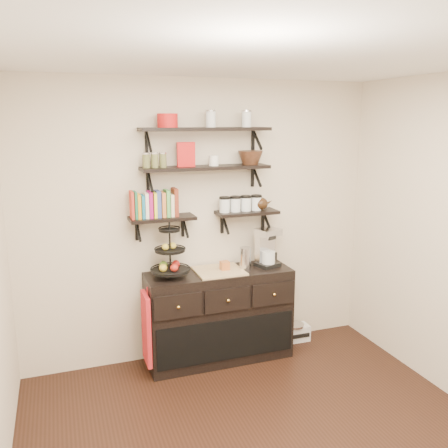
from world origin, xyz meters
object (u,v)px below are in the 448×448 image
fruit_stand (170,258)px  coffee_maker (267,248)px  sideboard (219,315)px  radio (294,332)px

fruit_stand → coffee_maker: 0.98m
sideboard → coffee_maker: (0.51, 0.03, 0.63)m
coffee_maker → fruit_stand: bearing=162.9°
radio → coffee_maker: bearing=-169.1°
coffee_maker → radio: coffee_maker is taller
coffee_maker → radio: size_ratio=1.19×
fruit_stand → radio: 1.67m
radio → sideboard: bearing=-173.3°
fruit_stand → coffee_maker: fruit_stand is taller
fruit_stand → radio: (1.35, 0.09, -0.99)m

